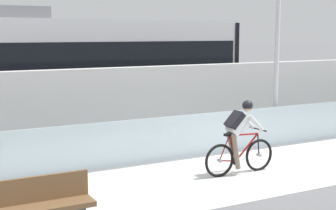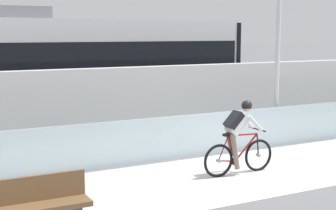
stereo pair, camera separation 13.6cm
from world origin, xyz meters
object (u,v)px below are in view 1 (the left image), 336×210
Objects in this scene: tram at (72,69)px; cyclist_on_bike at (240,138)px; lamp_post_antenna at (278,23)px; bench at (40,205)px.

tram is 7.10m from cyclist_on_bike.
tram is 6.52m from lamp_post_antenna.
bench is (-7.43, -3.44, -2.81)m from lamp_post_antenna.
cyclist_on_bike is at bearing 15.47° from bench.
lamp_post_antenna is (2.79, 2.15, 2.49)m from cyclist_on_bike.
cyclist_on_bike is 0.34× the size of lamp_post_antenna.
lamp_post_antenna reaches higher than bench.
cyclist_on_bike is (1.50, -6.85, -1.09)m from tram.
cyclist_on_bike reaches higher than bench.
cyclist_on_bike is 4.82m from bench.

